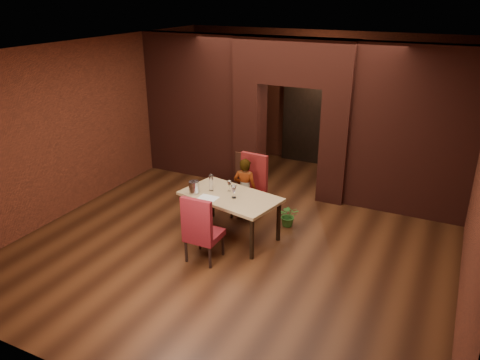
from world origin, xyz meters
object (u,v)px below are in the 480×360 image
Objects in this scene: chair_far at (248,187)px; water_bottle at (211,182)px; wine_glass_b at (234,192)px; wine_bucket at (194,187)px; chair_near at (204,227)px; person_seated at (245,189)px; dining_table at (230,216)px; wine_glass_c at (234,192)px; potted_plant at (289,215)px; wine_glass_a at (229,186)px.

chair_far is 0.93m from water_bottle.
wine_glass_b is 0.70m from wine_bucket.
chair_near is 1.57m from person_seated.
dining_table is 0.67m from water_bottle.
wine_glass_c is at bearing -22.31° from dining_table.
chair_near is 5.12× the size of wine_bucket.
chair_far reaches higher than potted_plant.
water_bottle is 0.74× the size of potted_plant.
wine_glass_c is (0.02, -0.03, 0.01)m from wine_glass_b.
chair_near is 5.05× the size of wine_glass_c.
dining_table is 1.39× the size of chair_far.
wine_glass_b is at bearing 93.62° from person_seated.
potted_plant is (0.88, 0.66, -0.67)m from wine_glass_a.
wine_bucket reaches higher than wine_glass_b.
dining_table is 8.53× the size of wine_glass_a.
chair_far is 0.75m from wine_glass_a.
wine_bucket is at bearing -145.53° from wine_glass_a.
wine_glass_a is at bearing 79.74° from person_seated.
water_bottle is at bearing 56.58° from person_seated.
dining_table is 8.36× the size of wine_glass_b.
wine_glass_a is 0.98× the size of wine_glass_b.
wine_bucket is at bearing -149.34° from dining_table.
chair_far is 3.85× the size of water_bottle.
wine_glass_c is 1.01× the size of wine_bucket.
wine_glass_c is at bearing -12.43° from water_bottle.
potted_plant is (1.38, 1.00, -0.69)m from wine_bucket.
wine_bucket is at bearing -169.38° from wine_glass_c.
chair_near is (-0.03, -0.85, 0.18)m from dining_table.
wine_glass_a is 0.61m from wine_bucket.
person_seated is 6.16× the size of wine_glass_a.
chair_far is 0.97m from wine_glass_c.
potted_plant is (0.85, 0.08, -0.39)m from person_seated.
wine_glass_b reaches higher than dining_table.
chair_far is 1.21m from wine_bucket.
chair_near is 1.88m from potted_plant.
wine_glass_a reaches higher than potted_plant.
person_seated is 0.83m from wine_glass_b.
chair_far is at bearing -104.94° from person_seated.
potted_plant is (0.68, 0.87, -0.69)m from wine_glass_c.
chair_far is 0.12m from person_seated.
chair_far reaches higher than wine_glass_b.
person_seated reaches higher than wine_glass_c.
chair_far is (-0.05, 0.83, 0.21)m from dining_table.
wine_bucket is (-0.56, 0.65, 0.33)m from chair_near.
wine_bucket is (-0.70, -0.13, -0.00)m from wine_glass_c.
wine_glass_a is 0.63× the size of water_bottle.
wine_bucket is at bearing 52.35° from person_seated.
chair_near reaches higher than wine_glass_a.
water_bottle is (-0.48, 0.08, 0.06)m from wine_glass_b.
wine_bucket is 0.32m from water_bottle.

